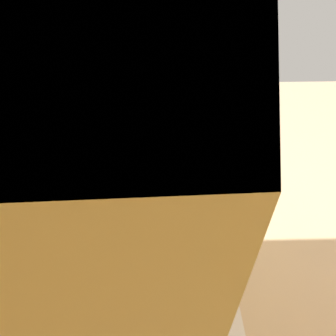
% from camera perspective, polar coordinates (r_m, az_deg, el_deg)
% --- Properties ---
extents(ground_plane, '(6.64, 6.64, 0.00)m').
position_cam_1_polar(ground_plane, '(2.86, 26.52, -12.75)').
color(ground_plane, tan).
extents(wall_back, '(4.27, 0.12, 2.77)m').
position_cam_1_polar(wall_back, '(1.66, -14.27, 13.59)').
color(wall_back, '#EBBE7D').
rests_on(wall_back, ground_plane).
extents(counter_run, '(3.43, 0.62, 0.91)m').
position_cam_1_polar(counter_run, '(1.98, -0.95, -15.76)').
color(counter_run, '#EFDB7F').
rests_on(counter_run, ground_plane).
extents(upper_cabinets, '(2.06, 0.34, 0.73)m').
position_cam_1_polar(upper_cabinets, '(1.12, -9.33, 29.97)').
color(upper_cabinets, '#ECD984').
extents(oven_range, '(0.62, 0.65, 1.09)m').
position_cam_1_polar(oven_range, '(3.52, -1.06, 12.91)').
color(oven_range, black).
rests_on(oven_range, ground_plane).
extents(microwave, '(0.50, 0.36, 0.29)m').
position_cam_1_polar(microwave, '(2.45, -1.91, 15.29)').
color(microwave, white).
rests_on(microwave, counter_run).
extents(bowl, '(0.19, 0.19, 0.04)m').
position_cam_1_polar(bowl, '(1.82, 1.90, 0.52)').
color(bowl, '#D84C47').
rests_on(bowl, counter_run).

